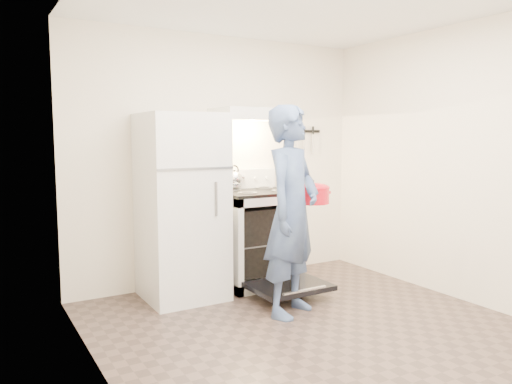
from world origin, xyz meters
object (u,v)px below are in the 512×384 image
(stove_body, at_px, (256,239))
(dutch_oven, at_px, (312,195))
(person, at_px, (292,211))
(tea_kettle, at_px, (234,177))
(refrigerator, at_px, (182,207))

(stove_body, height_order, dutch_oven, dutch_oven)
(stove_body, xyz_separation_m, person, (-0.18, -0.90, 0.42))
(tea_kettle, relative_size, dutch_oven, 0.66)
(refrigerator, distance_m, dutch_oven, 1.20)
(dutch_oven, bearing_deg, refrigerator, 145.84)
(tea_kettle, height_order, person, person)
(refrigerator, xyz_separation_m, stove_body, (0.81, 0.02, -0.39))
(person, bearing_deg, tea_kettle, 58.43)
(stove_body, bearing_deg, person, -101.37)
(person, bearing_deg, refrigerator, 96.69)
(refrigerator, height_order, stove_body, refrigerator)
(refrigerator, xyz_separation_m, tea_kettle, (0.68, 0.24, 0.23))
(refrigerator, height_order, person, person)
(person, xyz_separation_m, dutch_oven, (0.36, 0.20, 0.09))
(refrigerator, distance_m, person, 1.07)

